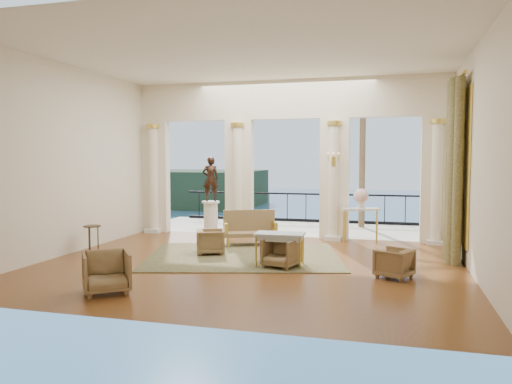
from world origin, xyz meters
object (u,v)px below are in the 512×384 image
(settee, at_px, (250,228))
(armchair_c, at_px, (394,262))
(armchair_b, at_px, (281,251))
(game_table, at_px, (280,236))
(pedestal, at_px, (211,219))
(console_table, at_px, (361,214))
(armchair_d, at_px, (211,241))
(statue, at_px, (211,179))
(side_table, at_px, (92,229))
(armchair_a, at_px, (106,270))

(settee, bearing_deg, armchair_c, -59.43)
(armchair_b, bearing_deg, game_table, 127.98)
(armchair_c, height_order, pedestal, pedestal)
(game_table, relative_size, console_table, 1.00)
(armchair_b, height_order, armchair_c, armchair_b)
(game_table, height_order, console_table, console_table)
(armchair_d, distance_m, console_table, 4.31)
(statue, bearing_deg, settee, 119.69)
(armchair_d, xyz_separation_m, settee, (0.56, 1.46, 0.12))
(settee, xyz_separation_m, console_table, (2.79, 1.23, 0.32))
(settee, distance_m, statue, 2.29)
(armchair_b, relative_size, side_table, 1.01)
(statue, bearing_deg, armchair_c, 120.24)
(armchair_d, height_order, side_table, side_table)
(armchair_d, distance_m, side_table, 2.88)
(statue, height_order, side_table, statue)
(settee, bearing_deg, side_table, -170.73)
(settee, xyz_separation_m, statue, (-1.53, 1.18, 1.23))
(armchair_b, height_order, side_table, armchair_b)
(console_table, bearing_deg, game_table, -131.99)
(pedestal, height_order, console_table, pedestal)
(settee, distance_m, pedestal, 1.93)
(side_table, bearing_deg, armchair_d, 12.78)
(armchair_a, relative_size, armchair_b, 1.15)
(game_table, height_order, side_table, game_table)
(game_table, height_order, pedestal, pedestal)
(armchair_c, xyz_separation_m, console_table, (-0.87, 3.97, 0.46))
(armchair_a, distance_m, pedestal, 6.32)
(armchair_a, distance_m, armchair_c, 5.31)
(armchair_b, distance_m, side_table, 4.75)
(armchair_b, height_order, settee, settee)
(armchair_a, height_order, statue, statue)
(armchair_c, bearing_deg, statue, -101.62)
(armchair_a, bearing_deg, pedestal, 57.35)
(armchair_a, relative_size, armchair_d, 1.19)
(armchair_b, bearing_deg, armchair_a, -116.78)
(armchair_b, xyz_separation_m, side_table, (-4.74, 0.34, 0.24))
(armchair_d, bearing_deg, side_table, 79.28)
(armchair_c, xyz_separation_m, side_table, (-7.02, 0.65, 0.26))
(armchair_d, relative_size, settee, 0.44)
(armchair_a, bearing_deg, settee, 41.34)
(settee, relative_size, pedestal, 1.46)
(settee, xyz_separation_m, game_table, (1.32, -2.28, 0.18))
(armchair_b, distance_m, pedestal, 4.64)
(armchair_c, height_order, side_table, side_table)
(armchair_a, relative_size, armchair_c, 1.25)
(pedestal, height_order, side_table, pedestal)
(armchair_c, relative_size, settee, 0.42)
(armchair_d, bearing_deg, game_table, -137.15)
(armchair_c, distance_m, side_table, 7.05)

